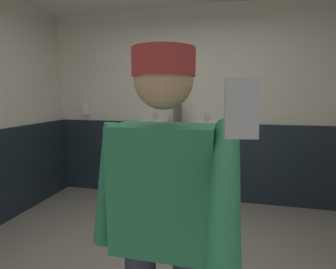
{
  "coord_description": "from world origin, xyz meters",
  "views": [
    {
      "loc": [
        0.5,
        -1.75,
        1.51
      ],
      "look_at": [
        0.12,
        -0.16,
        1.25
      ],
      "focal_mm": 27.47,
      "sensor_mm": 36.0,
      "label": 1
    }
  ],
  "objects_px": {
    "urinal_left": "(153,146)",
    "person": "(163,215)",
    "soap_dispenser": "(86,109)",
    "cell_phone": "(241,109)",
    "urinal_middle": "(205,149)"
  },
  "relations": [
    {
      "from": "urinal_left",
      "to": "person",
      "type": "xyz_separation_m",
      "value": [
        0.78,
        -2.46,
        0.23
      ]
    },
    {
      "from": "urinal_left",
      "to": "soap_dispenser",
      "type": "xyz_separation_m",
      "value": [
        -1.09,
        0.12,
        0.51
      ]
    },
    {
      "from": "cell_phone",
      "to": "urinal_middle",
      "type": "bearing_deg",
      "value": 87.26
    },
    {
      "from": "urinal_middle",
      "to": "soap_dispenser",
      "type": "xyz_separation_m",
      "value": [
        -1.84,
        0.12,
        0.51
      ]
    },
    {
      "from": "cell_phone",
      "to": "soap_dispenser",
      "type": "xyz_separation_m",
      "value": [
        -2.15,
        3.08,
        -0.19
      ]
    },
    {
      "from": "person",
      "to": "soap_dispenser",
      "type": "xyz_separation_m",
      "value": [
        -1.87,
        2.58,
        0.29
      ]
    },
    {
      "from": "urinal_middle",
      "to": "person",
      "type": "distance_m",
      "value": 2.47
    },
    {
      "from": "urinal_left",
      "to": "urinal_middle",
      "type": "distance_m",
      "value": 0.75
    },
    {
      "from": "cell_phone",
      "to": "soap_dispenser",
      "type": "distance_m",
      "value": 3.76
    },
    {
      "from": "urinal_left",
      "to": "soap_dispenser",
      "type": "bearing_deg",
      "value": 173.74
    },
    {
      "from": "cell_phone",
      "to": "soap_dispenser",
      "type": "relative_size",
      "value": 0.61
    },
    {
      "from": "urinal_left",
      "to": "cell_phone",
      "type": "xyz_separation_m",
      "value": [
        1.06,
        -2.96,
        0.7
      ]
    },
    {
      "from": "urinal_left",
      "to": "urinal_middle",
      "type": "relative_size",
      "value": 1.0
    },
    {
      "from": "person",
      "to": "cell_phone",
      "type": "xyz_separation_m",
      "value": [
        0.27,
        -0.5,
        0.48
      ]
    },
    {
      "from": "soap_dispenser",
      "to": "cell_phone",
      "type": "bearing_deg",
      "value": -55.13
    }
  ]
}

